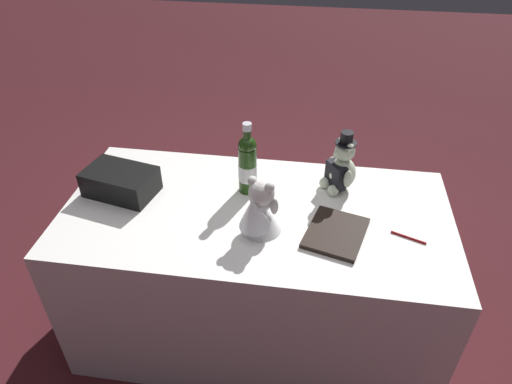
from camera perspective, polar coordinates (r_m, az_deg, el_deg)
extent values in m
plane|color=#47191E|center=(2.49, 0.00, -16.00)|extent=(12.00, 12.00, 0.00)
cube|color=white|center=(2.20, 0.00, -10.03)|extent=(1.63, 0.81, 0.76)
ellipsoid|color=silver|center=(2.06, 10.55, 2.29)|extent=(0.12, 0.11, 0.15)
cube|color=black|center=(2.05, 9.80, 2.06)|extent=(0.10, 0.11, 0.12)
sphere|color=silver|center=(2.00, 10.91, 4.98)|extent=(0.09, 0.09, 0.09)
sphere|color=silver|center=(1.99, 10.02, 4.62)|extent=(0.04, 0.04, 0.04)
sphere|color=silver|center=(2.01, 10.52, 6.25)|extent=(0.03, 0.03, 0.03)
sphere|color=silver|center=(1.96, 11.53, 5.42)|extent=(0.03, 0.03, 0.03)
ellipsoid|color=silver|center=(2.09, 9.27, 3.33)|extent=(0.04, 0.04, 0.09)
ellipsoid|color=silver|center=(2.01, 11.25, 1.55)|extent=(0.04, 0.04, 0.09)
sphere|color=silver|center=(2.08, 8.47, 1.14)|extent=(0.05, 0.05, 0.05)
sphere|color=silver|center=(2.04, 9.48, 0.18)|extent=(0.05, 0.05, 0.05)
cylinder|color=black|center=(1.98, 11.04, 5.97)|extent=(0.09, 0.09, 0.01)
cylinder|color=black|center=(1.97, 11.13, 6.64)|extent=(0.05, 0.05, 0.05)
cone|color=white|center=(1.81, 0.66, -2.90)|extent=(0.17, 0.17, 0.14)
ellipsoid|color=white|center=(1.78, 0.67, -1.48)|extent=(0.07, 0.07, 0.06)
sphere|color=silver|center=(1.74, 0.69, -0.09)|extent=(0.10, 0.10, 0.10)
sphere|color=silver|center=(1.78, 1.44, 0.45)|extent=(0.04, 0.04, 0.04)
sphere|color=silver|center=(1.70, 1.69, 0.60)|extent=(0.04, 0.04, 0.04)
sphere|color=silver|center=(1.74, -0.28, 1.37)|extent=(0.04, 0.04, 0.04)
ellipsoid|color=silver|center=(1.78, 2.27, -1.77)|extent=(0.03, 0.03, 0.08)
ellipsoid|color=silver|center=(1.81, -0.18, -0.78)|extent=(0.03, 0.03, 0.08)
cone|color=white|center=(1.74, -0.32, -2.54)|extent=(0.17, 0.18, 0.15)
cylinder|color=#1E3D11|center=(1.99, -1.04, 2.75)|extent=(0.08, 0.08, 0.22)
sphere|color=#1E3D11|center=(1.93, -1.08, 5.78)|extent=(0.08, 0.08, 0.08)
cylinder|color=#1E3D11|center=(1.90, -1.09, 7.17)|extent=(0.03, 0.03, 0.09)
cylinder|color=silver|center=(1.89, -1.11, 8.04)|extent=(0.04, 0.04, 0.03)
cylinder|color=silver|center=(2.00, -1.03, 2.49)|extent=(0.08, 0.08, 0.08)
cylinder|color=maroon|center=(1.91, 18.26, -5.34)|extent=(0.13, 0.06, 0.01)
cone|color=silver|center=(1.90, 20.23, -5.97)|extent=(0.02, 0.01, 0.01)
cube|color=black|center=(2.10, -16.33, 1.22)|extent=(0.33, 0.25, 0.11)
cube|color=#B7B7BF|center=(2.17, -15.95, 2.64)|extent=(0.04, 0.02, 0.03)
cube|color=black|center=(1.85, 9.79, -4.98)|extent=(0.28, 0.31, 0.02)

